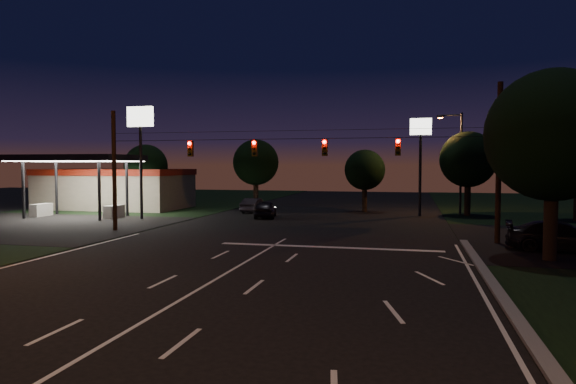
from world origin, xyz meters
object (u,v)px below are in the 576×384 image
(car_oncoming_a, at_px, (265,209))
(car_oncoming_b, at_px, (254,205))
(car_cross, at_px, (562,237))
(tree_right_near, at_px, (553,137))
(utility_pole_right, at_px, (497,244))

(car_oncoming_a, height_order, car_oncoming_b, car_oncoming_a)
(car_cross, bearing_deg, car_oncoming_b, 60.53)
(tree_right_near, relative_size, car_oncoming_b, 2.17)
(car_oncoming_a, height_order, car_cross, car_cross)
(car_oncoming_b, relative_size, car_cross, 0.76)
(utility_pole_right, bearing_deg, tree_right_near, -72.47)
(utility_pole_right, xyz_separation_m, car_oncoming_a, (-16.64, 10.74, 0.71))
(utility_pole_right, bearing_deg, car_cross, -38.68)
(car_oncoming_a, relative_size, car_oncoming_b, 1.04)
(car_oncoming_b, bearing_deg, utility_pole_right, 142.16)
(tree_right_near, xyz_separation_m, car_cross, (1.19, 2.66, -4.91))
(car_oncoming_b, bearing_deg, tree_right_near, 136.43)
(utility_pole_right, relative_size, tree_right_near, 1.03)
(utility_pole_right, xyz_separation_m, car_cross, (2.72, -2.18, 0.77))
(tree_right_near, distance_m, car_oncoming_a, 24.44)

